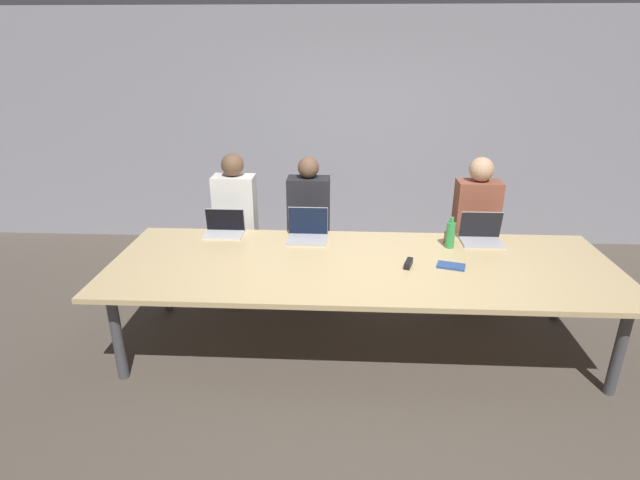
{
  "coord_description": "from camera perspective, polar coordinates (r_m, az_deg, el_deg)",
  "views": [
    {
      "loc": [
        -0.15,
        -3.63,
        2.41
      ],
      "look_at": [
        -0.34,
        0.1,
        0.92
      ],
      "focal_mm": 28.0,
      "sensor_mm": 36.0,
      "label": 1
    }
  ],
  "objects": [
    {
      "name": "ground_plane",
      "position": [
        4.36,
        4.49,
        -11.9
      ],
      "size": [
        24.0,
        24.0,
        0.0
      ],
      "primitive_type": "plane",
      "color": "brown"
    },
    {
      "name": "curtain_wall",
      "position": [
        6.22,
        4.39,
        12.29
      ],
      "size": [
        12.0,
        0.06,
        2.8
      ],
      "color": "#9999A3",
      "rests_on": "ground_plane"
    },
    {
      "name": "conference_table",
      "position": [
        4.01,
        4.79,
        -3.27
      ],
      "size": [
        4.01,
        1.41,
        0.77
      ],
      "color": "#D6B77F",
      "rests_on": "ground_plane"
    },
    {
      "name": "laptop_far_left",
      "position": [
        4.63,
        -10.87,
        1.47
      ],
      "size": [
        0.36,
        0.22,
        0.23
      ],
      "color": "silver",
      "rests_on": "conference_table"
    },
    {
      "name": "person_far_left",
      "position": [
        5.01,
        -9.52,
        1.43
      ],
      "size": [
        0.4,
        0.24,
        1.44
      ],
      "color": "#2D2D38",
      "rests_on": "ground_plane"
    },
    {
      "name": "laptop_far_right",
      "position": [
        4.6,
        17.96,
        0.73
      ],
      "size": [
        0.36,
        0.25,
        0.26
      ],
      "color": "#B7B7BC",
      "rests_on": "conference_table"
    },
    {
      "name": "person_far_right",
      "position": [
        4.98,
        17.15,
        0.68
      ],
      "size": [
        0.4,
        0.24,
        1.45
      ],
      "color": "#2D2D38",
      "rests_on": "ground_plane"
    },
    {
      "name": "cup_far_right",
      "position": [
        4.49,
        14.48,
        0.29
      ],
      "size": [
        0.08,
        0.08,
        0.1
      ],
      "color": "brown",
      "rests_on": "conference_table"
    },
    {
      "name": "bottle_far_right",
      "position": [
        4.37,
        14.68,
        0.61
      ],
      "size": [
        0.08,
        0.08,
        0.27
      ],
      "color": "green",
      "rests_on": "conference_table"
    },
    {
      "name": "laptop_far_midleft",
      "position": [
        4.44,
        -1.41,
        1.14
      ],
      "size": [
        0.35,
        0.27,
        0.28
      ],
      "color": "#B7B7BC",
      "rests_on": "conference_table"
    },
    {
      "name": "person_far_midleft",
      "position": [
        4.88,
        -1.28,
        1.06
      ],
      "size": [
        0.4,
        0.24,
        1.42
      ],
      "color": "#2D2D38",
      "rests_on": "ground_plane"
    },
    {
      "name": "stapler",
      "position": [
        3.97,
        10.09,
        -2.66
      ],
      "size": [
        0.09,
        0.16,
        0.05
      ],
      "rotation": [
        0.0,
        0.0,
        -0.3
      ],
      "color": "black",
      "rests_on": "conference_table"
    },
    {
      "name": "notebook",
      "position": [
        4.03,
        14.76,
        -2.88
      ],
      "size": [
        0.24,
        0.18,
        0.02
      ],
      "rotation": [
        0.0,
        0.0,
        -0.29
      ],
      "color": "#2D4C8C",
      "rests_on": "conference_table"
    }
  ]
}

